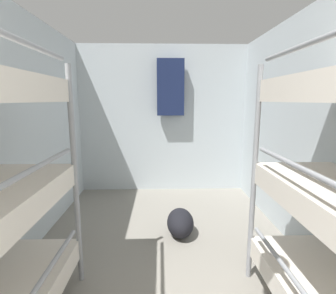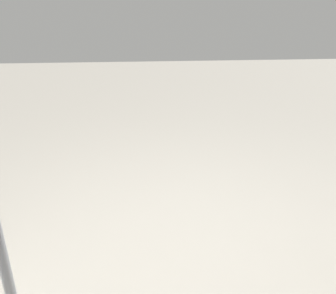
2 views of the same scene
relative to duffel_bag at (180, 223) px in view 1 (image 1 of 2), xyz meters
The scene contains 3 objects.
wall_back 1.98m from the duffel_bag, 96.42° to the left, with size 2.92×0.06×2.46m.
duffel_bag is the anchor object (origin of this frame).
hanging_coat 2.20m from the duffel_bag, 92.20° to the left, with size 0.44×0.12×0.90m.
Camera 1 is at (-0.04, 0.32, 1.56)m, focal length 28.00 mm.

